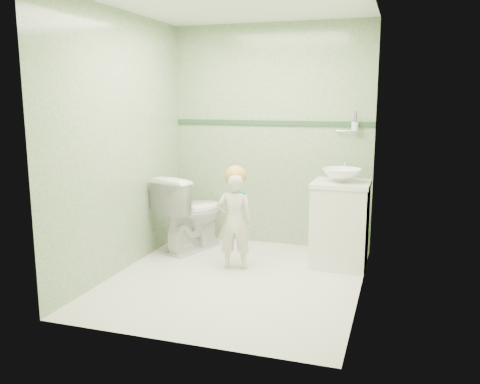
% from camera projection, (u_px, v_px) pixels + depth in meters
% --- Properties ---
extents(ground, '(2.50, 2.50, 0.00)m').
position_uv_depth(ground, '(235.00, 280.00, 4.57)').
color(ground, silver).
rests_on(ground, ground).
extents(room_shell, '(2.50, 2.54, 2.40)m').
position_uv_depth(room_shell, '(235.00, 147.00, 4.35)').
color(room_shell, gray).
rests_on(room_shell, ground).
extents(trim_stripe, '(2.20, 0.02, 0.05)m').
position_uv_depth(trim_stripe, '(271.00, 123.00, 5.48)').
color(trim_stripe, '#2B4B30').
rests_on(trim_stripe, room_shell).
extents(vanity, '(0.52, 0.50, 0.80)m').
position_uv_depth(vanity, '(340.00, 225.00, 4.89)').
color(vanity, white).
rests_on(vanity, ground).
extents(counter, '(0.54, 0.52, 0.04)m').
position_uv_depth(counter, '(341.00, 184.00, 4.82)').
color(counter, white).
rests_on(counter, vanity).
extents(basin, '(0.37, 0.37, 0.13)m').
position_uv_depth(basin, '(342.00, 175.00, 4.80)').
color(basin, white).
rests_on(basin, counter).
extents(faucet, '(0.03, 0.13, 0.18)m').
position_uv_depth(faucet, '(344.00, 164.00, 4.96)').
color(faucet, silver).
rests_on(faucet, counter).
extents(cup_holder, '(0.26, 0.07, 0.21)m').
position_uv_depth(cup_holder, '(354.00, 126.00, 5.16)').
color(cup_holder, silver).
rests_on(cup_holder, room_shell).
extents(toilet, '(0.68, 0.90, 0.82)m').
position_uv_depth(toilet, '(191.00, 212.00, 5.41)').
color(toilet, white).
rests_on(toilet, ground).
extents(toddler, '(0.38, 0.29, 0.93)m').
position_uv_depth(toddler, '(235.00, 221.00, 4.79)').
color(toddler, beige).
rests_on(toddler, ground).
extents(hair_cap, '(0.21, 0.21, 0.21)m').
position_uv_depth(hair_cap, '(235.00, 176.00, 4.74)').
color(hair_cap, '#C2873E').
rests_on(hair_cap, toddler).
extents(teal_toothbrush, '(0.11, 0.14, 0.08)m').
position_uv_depth(teal_toothbrush, '(241.00, 192.00, 4.61)').
color(teal_toothbrush, '#098079').
rests_on(teal_toothbrush, toddler).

